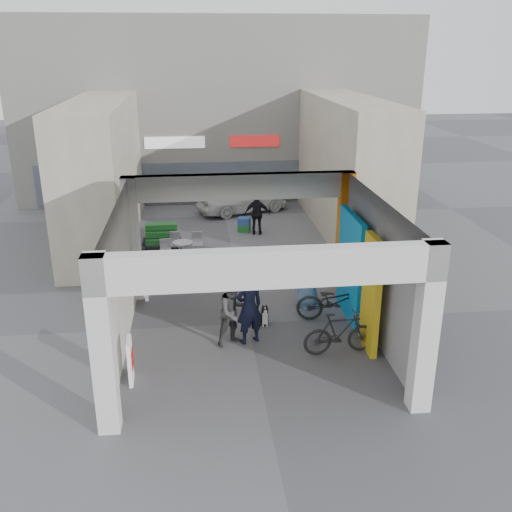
{
  "coord_description": "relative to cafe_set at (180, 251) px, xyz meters",
  "views": [
    {
      "loc": [
        -1.27,
        -13.2,
        6.8
      ],
      "look_at": [
        0.32,
        1.0,
        1.49
      ],
      "focal_mm": 40.0,
      "sensor_mm": 36.0,
      "label": 1
    }
  ],
  "objects": [
    {
      "name": "cafe_set",
      "position": [
        0.0,
        0.0,
        0.0
      ],
      "size": [
        1.41,
        1.14,
        0.85
      ],
      "rotation": [
        0.0,
        0.0,
        -0.09
      ],
      "color": "#B0B0B5",
      "rests_on": "ground"
    },
    {
      "name": "man_with_dog",
      "position": [
        1.74,
        -5.89,
        0.63
      ],
      "size": [
        0.8,
        0.67,
        1.87
      ],
      "primitive_type": "imported",
      "rotation": [
        0.0,
        0.0,
        3.53
      ],
      "color": "black",
      "rests_on": "ground"
    },
    {
      "name": "man_elderly",
      "position": [
        3.55,
        -4.07,
        0.58
      ],
      "size": [
        0.99,
        0.81,
        1.76
      ],
      "primitive_type": "imported",
      "rotation": [
        0.0,
        0.0,
        0.33
      ],
      "color": "#577CA9",
      "rests_on": "ground"
    },
    {
      "name": "bollard_left",
      "position": [
        0.12,
        -2.54,
        0.13
      ],
      "size": [
        0.09,
        0.09,
        0.87
      ],
      "primitive_type": "cylinder",
      "color": "#94969C",
      "rests_on": "ground"
    },
    {
      "name": "man_crates",
      "position": [
        2.89,
        2.41,
        0.51
      ],
      "size": [
        1.01,
        0.57,
        1.62
      ],
      "primitive_type": "imported",
      "rotation": [
        0.0,
        0.0,
        2.94
      ],
      "color": "black",
      "rests_on": "ground"
    },
    {
      "name": "crate_stack",
      "position": [
        2.42,
        2.81,
        -0.02
      ],
      "size": [
        0.54,
        0.48,
        0.56
      ],
      "rotation": [
        0.0,
        0.0,
        -0.34
      ],
      "color": "#195A22",
      "rests_on": "ground"
    },
    {
      "name": "border_collie",
      "position": [
        2.22,
        -5.04,
        -0.07
      ],
      "size": [
        0.22,
        0.43,
        0.59
      ],
      "rotation": [
        0.0,
        0.0,
        -0.15
      ],
      "color": "black",
      "rests_on": "ground"
    },
    {
      "name": "bollard_center",
      "position": [
        1.94,
        -2.72,
        0.17
      ],
      "size": [
        0.09,
        0.09,
        0.94
      ],
      "primitive_type": "cylinder",
      "color": "#94969C",
      "rests_on": "ground"
    },
    {
      "name": "plaza_bldg_right",
      "position": [
        6.3,
        2.58,
        2.2
      ],
      "size": [
        2.0,
        9.0,
        5.0
      ],
      "primitive_type": "cube",
      "color": "#B6AD96",
      "rests_on": "ground"
    },
    {
      "name": "advert_board_near",
      "position": [
        -0.95,
        -7.33,
        0.21
      ],
      "size": [
        0.12,
        0.55,
        1.0
      ],
      "rotation": [
        0.0,
        0.0,
        0.04
      ],
      "color": "white",
      "rests_on": "ground"
    },
    {
      "name": "arcade_canopy",
      "position": [
        2.34,
        -5.75,
        2.0
      ],
      "size": [
        6.4,
        6.45,
        6.4
      ],
      "color": "silver",
      "rests_on": "ground"
    },
    {
      "name": "plaza_bldg_left",
      "position": [
        -2.7,
        2.58,
        2.2
      ],
      "size": [
        2.0,
        9.0,
        5.0
      ],
      "primitive_type": "cube",
      "color": "#B6AD96",
      "rests_on": "ground"
    },
    {
      "name": "bicycle_front",
      "position": [
        4.1,
        -4.96,
        0.24
      ],
      "size": [
        2.12,
        0.96,
        1.08
      ],
      "primitive_type": "imported",
      "rotation": [
        0.0,
        0.0,
        1.45
      ],
      "color": "black",
      "rests_on": "ground"
    },
    {
      "name": "far_building",
      "position": [
        1.8,
        9.07,
        3.69
      ],
      "size": [
        18.0,
        4.08,
        8.0
      ],
      "color": "silver",
      "rests_on": "ground"
    },
    {
      "name": "ground",
      "position": [
        1.8,
        -4.92,
        -0.3
      ],
      "size": [
        90.0,
        90.0,
        0.0
      ],
      "primitive_type": "plane",
      "color": "#535358",
      "rests_on": "ground"
    },
    {
      "name": "produce_stand",
      "position": [
        -0.65,
        1.2,
        0.04
      ],
      "size": [
        1.32,
        0.72,
        0.87
      ],
      "rotation": [
        0.0,
        0.0,
        0.17
      ],
      "color": "black",
      "rests_on": "ground"
    },
    {
      "name": "advert_board_far",
      "position": [
        -0.95,
        -2.99,
        0.21
      ],
      "size": [
        0.2,
        0.55,
        1.0
      ],
      "rotation": [
        0.0,
        0.0,
        0.21
      ],
      "color": "white",
      "rests_on": "ground"
    },
    {
      "name": "white_van",
      "position": [
        2.58,
        5.56,
        0.36
      ],
      "size": [
        4.17,
        2.82,
        1.32
      ],
      "primitive_type": "imported",
      "rotation": [
        0.0,
        0.0,
        1.93
      ],
      "color": "silver",
      "rests_on": "ground"
    },
    {
      "name": "bicycle_rear",
      "position": [
        3.77,
        -6.65,
        0.22
      ],
      "size": [
        1.77,
        0.62,
        1.05
      ],
      "primitive_type": "imported",
      "rotation": [
        0.0,
        0.0,
        1.65
      ],
      "color": "black",
      "rests_on": "ground"
    },
    {
      "name": "man_back_turned",
      "position": [
        1.35,
        -5.92,
        0.54
      ],
      "size": [
        1.03,
        0.95,
        1.69
      ],
      "primitive_type": "imported",
      "rotation": [
        0.0,
        0.0,
        0.49
      ],
      "color": "#3B3A3D",
      "rests_on": "ground"
    },
    {
      "name": "bollard_right",
      "position": [
        3.46,
        -2.4,
        0.16
      ],
      "size": [
        0.09,
        0.09,
        0.93
      ],
      "primitive_type": "cylinder",
      "color": "#94969C",
      "rests_on": "ground"
    }
  ]
}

